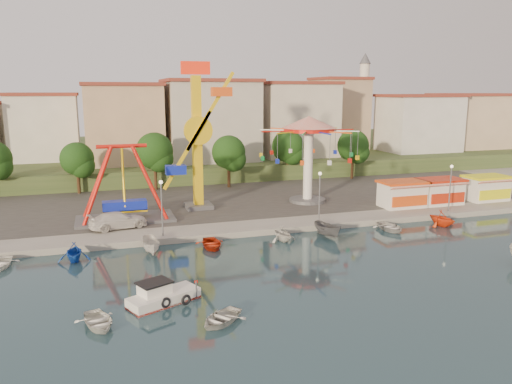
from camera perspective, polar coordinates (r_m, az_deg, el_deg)
name	(u,v)px	position (r m, az deg, el deg)	size (l,w,h in m)	color
ground	(294,281)	(37.82, 4.37, -10.14)	(200.00, 200.00, 0.00)	#15303A
quay_deck	(172,164)	(96.43, -9.58, 3.19)	(200.00, 100.00, 0.60)	#9E998E
asphalt_pad	(208,195)	(65.31, -5.53, -0.34)	(90.00, 28.00, 0.01)	#4C4944
hill_terrace	(168,155)	(101.19, -10.02, 4.24)	(200.00, 60.00, 3.00)	#384C26
pirate_ship_ride	(124,185)	(53.39, -14.89, 0.81)	(10.00, 5.00, 8.00)	#59595E
kamikaze_tower	(200,140)	(56.72, -6.42, 5.95)	(5.74, 3.10, 16.50)	#59595E
wave_swinger	(309,140)	(60.26, 6.03, 5.96)	(11.60, 11.60, 10.40)	#59595E
booth_left	(402,194)	(60.57, 16.38, -0.19)	(5.40, 3.78, 3.08)	white
booth_mid	(440,191)	(63.60, 20.27, 0.10)	(5.40, 3.78, 3.08)	white
booth_right	(486,188)	(67.98, 24.82, 0.44)	(5.40, 3.78, 3.08)	white
lamp_post_1	(162,210)	(47.10, -10.70, -2.00)	(0.14, 0.14, 5.00)	#59595E
lamp_post_2	(319,199)	(51.44, 7.26, -0.76)	(0.14, 0.14, 5.00)	#59595E
lamp_post_3	(450,189)	(59.89, 21.29, 0.28)	(0.14, 0.14, 5.00)	#59595E
tree_1	(77,159)	(69.37, -19.78, 3.57)	(4.35, 4.35, 6.80)	#382314
tree_2	(155,151)	(69.20, -11.52, 4.60)	(5.02, 5.02, 7.85)	#382314
tree_3	(229,152)	(69.61, -3.15, 4.55)	(4.68, 4.68, 7.32)	#382314
tree_4	(288,146)	(75.49, 3.66, 5.23)	(4.86, 4.86, 7.60)	#382314
tree_5	(353,146)	(78.08, 11.04, 5.22)	(4.83, 4.83, 7.54)	#382314
building_1	(43,134)	(84.55, -23.20, 6.07)	(12.33, 9.01, 8.63)	silver
building_2	(129,124)	(84.81, -14.30, 7.53)	(11.95, 9.28, 11.23)	tan
building_3	(216,130)	(83.75, -4.61, 7.10)	(12.59, 10.50, 9.20)	beige
building_4	(284,127)	(90.95, 3.25, 7.48)	(10.75, 9.23, 9.24)	beige
building_5	(355,120)	(94.80, 11.27, 8.03)	(12.77, 10.96, 11.21)	tan
building_6	(415,117)	(99.71, 17.73, 8.20)	(8.23, 8.98, 12.36)	silver
building_7	(450,123)	(110.89, 21.25, 7.31)	(11.59, 10.93, 8.76)	beige
minaret	(364,98)	(99.63, 12.19, 10.42)	(2.80, 2.80, 18.00)	silver
cabin_motorboat	(162,297)	(34.50, -10.70, -11.70)	(5.10, 3.62, 1.68)	white
rowboat_a	(98,321)	(32.32, -17.60, -13.92)	(2.35, 3.29, 0.68)	white
rowboat_b	(221,318)	(31.38, -4.05, -14.18)	(2.32, 3.25, 0.67)	silver
van	(118,220)	(51.03, -15.47, -3.13)	(2.29, 5.63, 1.63)	silver
moored_boat_1	(74,252)	(44.37, -20.08, -6.43)	(2.62, 3.04, 1.60)	#1443B4
moored_boat_2	(151,246)	(44.51, -11.89, -6.03)	(1.38, 3.67, 1.42)	silver
moored_boat_3	(211,244)	(45.40, -5.11, -5.92)	(2.59, 3.63, 0.75)	red
moored_boat_4	(283,234)	(47.19, 3.07, -4.76)	(2.40, 2.78, 1.46)	silver
moored_boat_5	(328,230)	(48.99, 8.19, -4.29)	(1.37, 3.63, 1.40)	#55555A
moored_boat_6	(391,227)	(52.45, 15.13, -3.89)	(2.62, 3.67, 0.76)	silver
moored_boat_7	(442,218)	(55.84, 20.47, -2.80)	(2.76, 3.20, 1.69)	#F44415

